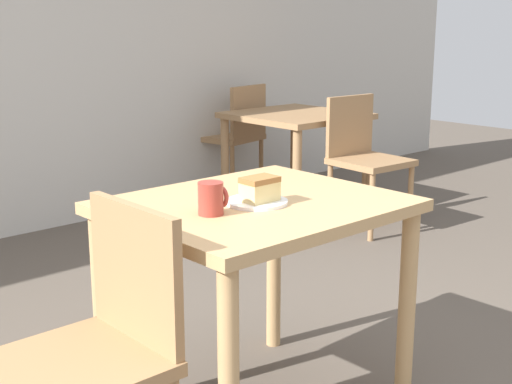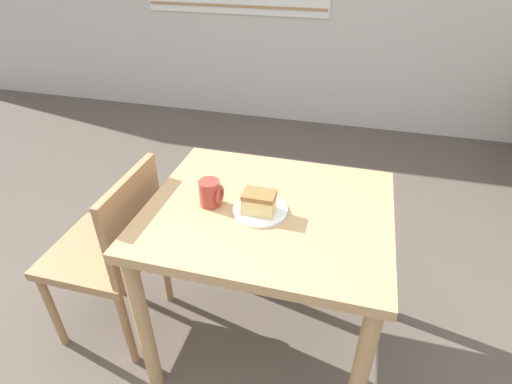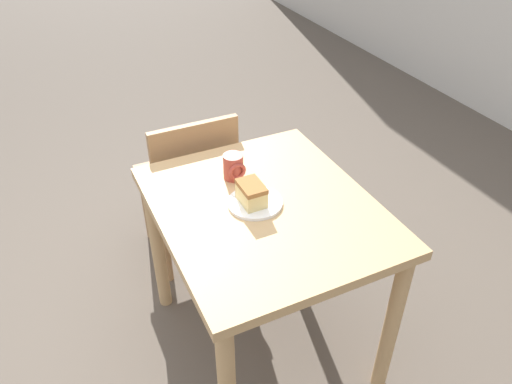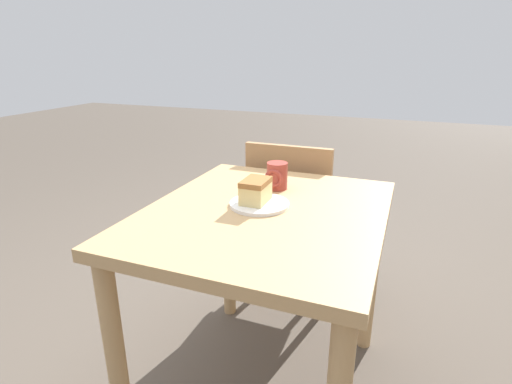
% 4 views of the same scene
% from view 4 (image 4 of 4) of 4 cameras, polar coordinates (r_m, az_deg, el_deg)
% --- Properties ---
extents(ground_plane, '(14.00, 14.00, 0.00)m').
position_cam_4_polar(ground_plane, '(2.00, -8.83, -20.32)').
color(ground_plane, brown).
extents(dining_table_near, '(0.92, 0.77, 0.77)m').
position_cam_4_polar(dining_table_near, '(1.39, 1.33, -7.25)').
color(dining_table_near, tan).
rests_on(dining_table_near, ground_plane).
extents(chair_near_window, '(0.43, 0.43, 0.87)m').
position_cam_4_polar(chair_near_window, '(2.06, 5.46, -2.94)').
color(chair_near_window, '#9E754C').
rests_on(chair_near_window, ground_plane).
extents(plate, '(0.20, 0.20, 0.01)m').
position_cam_4_polar(plate, '(1.37, 0.49, -1.72)').
color(plate, white).
rests_on(plate, dining_table_near).
extents(cake_slice, '(0.12, 0.08, 0.08)m').
position_cam_4_polar(cake_slice, '(1.36, -0.05, 0.19)').
color(cake_slice, '#E0C67F').
rests_on(cake_slice, plate).
extents(coffee_mug, '(0.09, 0.08, 0.10)m').
position_cam_4_polar(coffee_mug, '(1.52, 2.99, 2.30)').
color(coffee_mug, '#9E382D').
rests_on(coffee_mug, dining_table_near).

